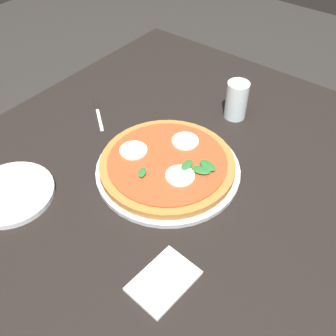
# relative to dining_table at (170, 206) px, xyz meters

# --- Properties ---
(ground_plane) EXTENTS (6.00, 6.00, 0.00)m
(ground_plane) POSITION_rel_dining_table_xyz_m (0.00, 0.00, -0.64)
(ground_plane) COLOR #2D2B28
(dining_table) EXTENTS (1.26, 1.11, 0.73)m
(dining_table) POSITION_rel_dining_table_xyz_m (0.00, 0.00, 0.00)
(dining_table) COLOR black
(dining_table) RESTS_ON ground_plane
(serving_tray) EXTENTS (0.36, 0.36, 0.01)m
(serving_tray) POSITION_rel_dining_table_xyz_m (0.02, 0.03, 0.10)
(serving_tray) COLOR silver
(serving_tray) RESTS_ON dining_table
(pizza) EXTENTS (0.33, 0.33, 0.03)m
(pizza) POSITION_rel_dining_table_xyz_m (0.02, 0.03, 0.12)
(pizza) COLOR #B27033
(pizza) RESTS_ON serving_tray
(plate_white) EXTENTS (0.20, 0.20, 0.01)m
(plate_white) POSITION_rel_dining_table_xyz_m (-0.26, 0.27, 0.10)
(plate_white) COLOR white
(plate_white) RESTS_ON dining_table
(napkin) EXTENTS (0.14, 0.10, 0.01)m
(napkin) POSITION_rel_dining_table_xyz_m (-0.22, -0.15, 0.10)
(napkin) COLOR white
(napkin) RESTS_ON dining_table
(knife) EXTENTS (0.10, 0.13, 0.01)m
(knife) POSITION_rel_dining_table_xyz_m (0.10, 0.35, 0.09)
(knife) COLOR black
(knife) RESTS_ON dining_table
(glass_cup) EXTENTS (0.06, 0.06, 0.11)m
(glass_cup) POSITION_rel_dining_table_xyz_m (0.32, 0.01, 0.15)
(glass_cup) COLOR silver
(glass_cup) RESTS_ON dining_table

